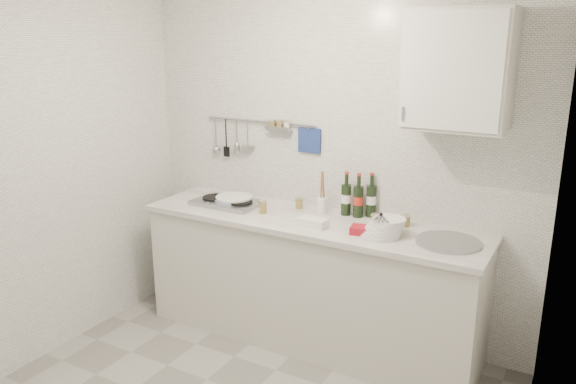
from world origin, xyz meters
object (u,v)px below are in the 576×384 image
object	(u,v)px
plate_stack_sink	(384,227)
utensil_crock	(322,203)
wall_cabinet	(459,70)
wine_bottles	(359,195)
plate_stack_hob	(232,200)

from	to	relation	value
plate_stack_sink	utensil_crock	distance (m)	0.59
plate_stack_sink	utensil_crock	xyz separation A→B (m)	(-0.55, 0.22, 0.02)
wall_cabinet	utensil_crock	xyz separation A→B (m)	(-0.89, 0.04, -0.96)
plate_stack_sink	wine_bottles	size ratio (longest dim) A/B	0.90
plate_stack_hob	utensil_crock	world-z (taller)	utensil_crock
wall_cabinet	utensil_crock	distance (m)	1.31
wine_bottles	utensil_crock	world-z (taller)	utensil_crock
plate_stack_hob	plate_stack_sink	size ratio (longest dim) A/B	1.09
wall_cabinet	plate_stack_hob	bearing A→B (deg)	-176.87
wine_bottles	plate_stack_hob	bearing A→B (deg)	-168.44
plate_stack_hob	plate_stack_sink	xyz separation A→B (m)	(1.24, -0.10, 0.03)
utensil_crock	plate_stack_sink	bearing A→B (deg)	-22.16
plate_stack_sink	utensil_crock	bearing A→B (deg)	157.84
wine_bottles	utensil_crock	xyz separation A→B (m)	(-0.25, -0.07, -0.08)
plate_stack_hob	utensil_crock	xyz separation A→B (m)	(0.69, 0.12, 0.05)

